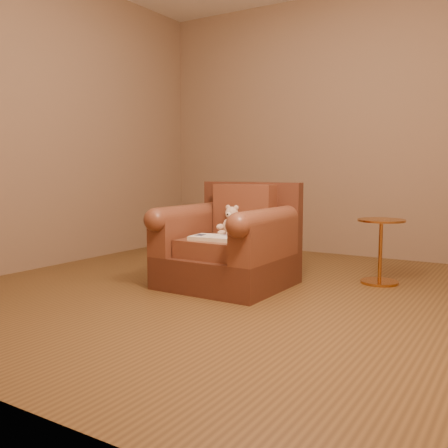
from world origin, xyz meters
The scene contains 6 objects.
floor centered at (0.00, 0.00, 0.00)m, with size 4.00×4.00×0.00m, color brown.
room centered at (0.00, 0.00, 1.71)m, with size 4.02×4.02×2.71m.
armchair centered at (-0.17, 0.16, 0.31)m, with size 0.89×0.85×0.80m.
teddy_bear centered at (-0.21, 0.23, 0.47)m, with size 0.18×0.20×0.24m.
guidebook centered at (-0.16, -0.05, 0.39)m, with size 0.40×0.27×0.03m.
side_table centered at (0.81, 0.82, 0.27)m, with size 0.36×0.36×0.51m.
Camera 1 is at (1.81, -3.11, 0.89)m, focal length 40.00 mm.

